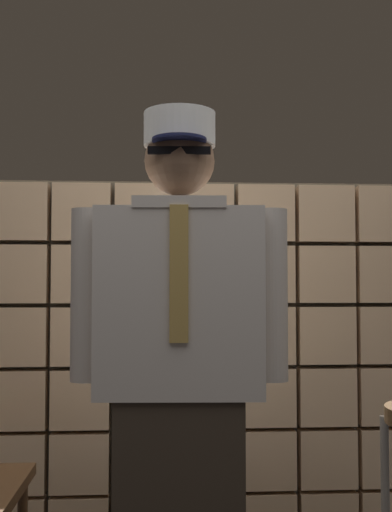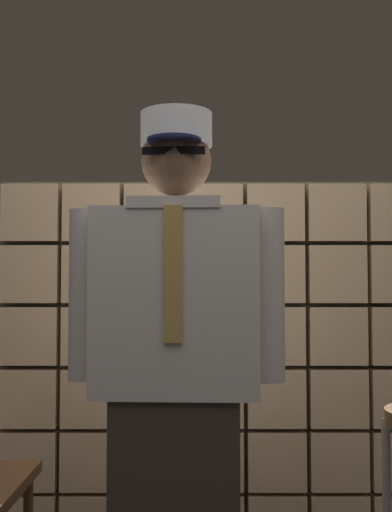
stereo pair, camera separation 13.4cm
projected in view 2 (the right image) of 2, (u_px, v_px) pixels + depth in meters
glass_block_wall at (217, 366)px, 2.82m from camera, size 1.95×0.10×1.67m
standing_person at (179, 373)px, 1.98m from camera, size 0.69×0.30×1.73m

